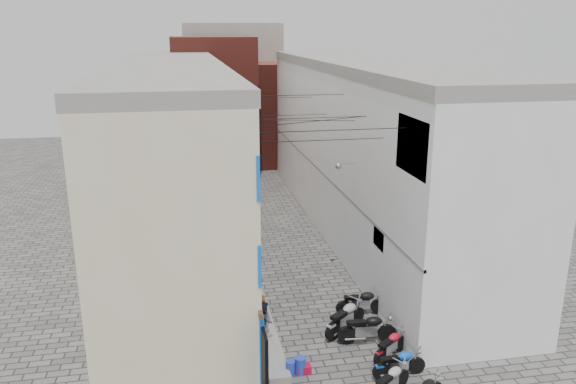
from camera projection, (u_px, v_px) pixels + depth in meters
ground at (342, 378)px, 17.58m from camera, size 90.00×90.00×0.00m
plinth at (235, 235)px, 29.43m from camera, size 0.90×26.00×0.25m
building_left at (173, 156)px, 27.63m from camera, size 5.10×27.00×9.00m
building_right at (367, 148)px, 29.49m from camera, size 5.94×26.00×9.00m
building_far_brick_left at (214, 105)px, 42.22m from camera, size 6.00×6.00×10.00m
building_far_brick_right at (275, 113)px, 45.30m from camera, size 5.00×6.00×8.00m
building_far_concrete at (233, 90)px, 48.10m from camera, size 8.00×5.00×11.00m
far_shopfront at (246, 162)px, 41.01m from camera, size 2.00×0.30×2.40m
overhead_wires at (294, 116)px, 22.80m from camera, size 5.80×13.02×1.32m
motorcycle_b at (391, 380)px, 16.61m from camera, size 1.81×1.48×1.04m
motorcycle_c at (399, 362)px, 17.52m from camera, size 1.82×0.70×1.03m
motorcycle_d at (391, 344)px, 18.55m from camera, size 1.72×1.39×0.99m
motorcycle_e at (367, 327)px, 19.39m from camera, size 2.15×0.86×1.21m
motorcycle_f at (345, 316)px, 20.09m from camera, size 2.14×1.83×1.25m
motorcycle_g at (362, 301)px, 21.32m from camera, size 2.01×0.77×1.14m
person_a at (263, 317)px, 19.17m from camera, size 0.52×0.67×1.63m
person_b at (264, 320)px, 19.14m from camera, size 0.54×0.69×1.41m
water_jug_near at (290, 368)px, 17.70m from camera, size 0.37×0.37×0.48m
water_jug_far at (300, 365)px, 17.75m from camera, size 0.39×0.39×0.56m
red_crate at (304, 369)px, 17.81m from camera, size 0.45×0.34×0.27m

